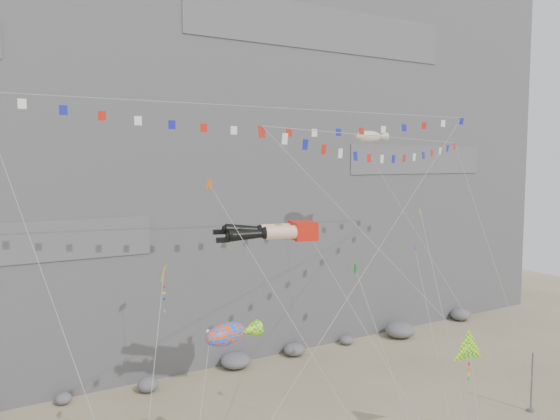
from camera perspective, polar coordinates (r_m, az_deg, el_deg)
name	(u,v)px	position (r m, az deg, el deg)	size (l,w,h in m)	color
cliff	(172,93)	(60.21, -11.20, 11.88)	(80.00, 28.00, 50.00)	slate
talus_boulders	(236,361)	(49.00, -4.67, -15.45)	(60.00, 3.00, 1.20)	slate
anchor_pole_right	(532,382)	(44.38, 24.81, -16.02)	(0.12, 0.12, 4.30)	slate
legs_kite	(277,232)	(34.83, -0.36, -2.27)	(7.63, 15.71, 19.01)	red
flag_banner_upper	(276,108)	(38.00, -0.46, 10.61)	(35.82, 12.94, 27.83)	red
flag_banner_lower	(388,137)	(37.67, 11.26, 7.45)	(25.60, 12.79, 22.29)	red
harlequin_kite	(164,275)	(29.13, -12.07, -6.62)	(4.87, 7.89, 14.41)	red
fish_windsock	(226,334)	(30.41, -5.67, -12.82)	(6.87, 6.74, 11.20)	#ED430C
delta_kite	(470,349)	(35.38, 19.21, -13.60)	(5.69, 5.73, 9.52)	yellow
blimp_windsock	(369,137)	(45.03, 9.25, 7.50)	(6.91, 12.43, 23.41)	beige
small_kite_a	(212,189)	(34.55, -7.12, 2.21)	(5.79, 13.72, 21.47)	orange
small_kite_b	(416,252)	(41.00, 13.99, -4.24)	(6.28, 10.48, 16.16)	purple
small_kite_c	(356,272)	(32.74, 7.99, -6.41)	(1.11, 7.68, 13.40)	#189E21
small_kite_d	(421,216)	(43.70, 14.54, -0.57)	(8.54, 13.60, 20.51)	#F9B114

